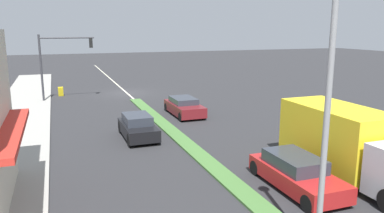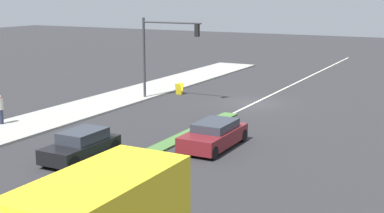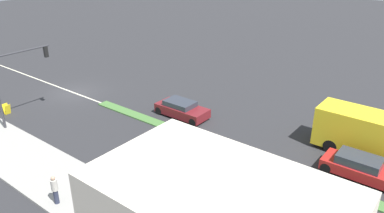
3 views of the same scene
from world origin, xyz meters
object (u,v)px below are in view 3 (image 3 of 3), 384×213
delivery_truck (372,136)px  hatchback_red (361,167)px  pedestrian (55,189)px  sedan_maroon (182,109)px  traffic_signal_main (14,74)px  warning_aframe_sign (7,109)px  suv_black (194,149)px

delivery_truck → hatchback_red: 2.93m
pedestrian → sedan_maroon: pedestrian is taller
traffic_signal_main → sedan_maroon: (-8.32, 8.93, -3.28)m
pedestrian → warning_aframe_sign: size_ratio=1.99×
traffic_signal_main → pedestrian: traffic_signal_main is taller
hatchback_red → suv_black: 10.02m
warning_aframe_sign → suv_black: size_ratio=0.22×
hatchback_red → sedan_maroon: (0.00, -13.59, -0.01)m
pedestrian → hatchback_red: bearing=136.5°
warning_aframe_sign → sedan_maroon: (-8.30, 11.37, 0.20)m
suv_black → warning_aframe_sign: bearing=-76.3°
delivery_truck → pedestrian: bearing=-37.2°
delivery_truck → suv_black: 11.37m
traffic_signal_main → warning_aframe_sign: bearing=-90.6°
traffic_signal_main → hatchback_red: 24.23m
warning_aframe_sign → delivery_truck: delivery_truck is taller
pedestrian → warning_aframe_sign: bearing=-107.8°
warning_aframe_sign → sedan_maroon: 14.08m
traffic_signal_main → hatchback_red: bearing=110.3°
suv_black → delivery_truck: bearing=129.4°
delivery_truck → sedan_maroon: size_ratio=1.76×
pedestrian → warning_aframe_sign: (-4.20, -13.12, -0.57)m
sedan_maroon → warning_aframe_sign: bearing=-53.9°
delivery_truck → hatchback_red: delivery_truck is taller
pedestrian → warning_aframe_sign: 13.79m
delivery_truck → sedan_maroon: (2.80, -13.35, -0.84)m
pedestrian → sedan_maroon: bearing=-172.0°
pedestrian → delivery_truck: size_ratio=0.22×
pedestrian → sedan_maroon: size_ratio=0.39×
hatchback_red → suv_black: suv_black is taller
hatchback_red → traffic_signal_main: bearing=-69.7°
warning_aframe_sign → sedan_maroon: bearing=126.1°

